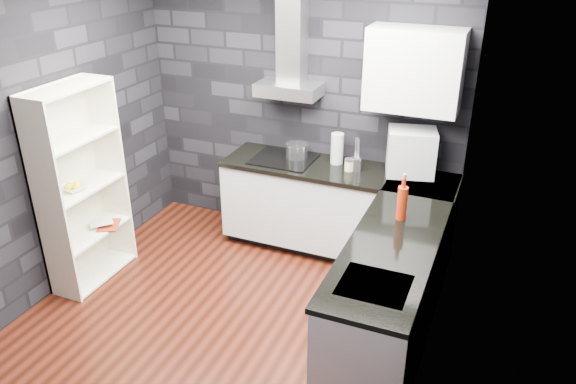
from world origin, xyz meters
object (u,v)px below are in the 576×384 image
Objects in this scene: red_bottle at (402,203)px; pot at (297,151)px; appliance_garage at (411,152)px; bookshelf at (81,188)px; fruit_bowl at (74,187)px; storage_jar at (349,166)px; utensil_crock at (356,164)px; glass_vase at (337,149)px.

pot is at bearing 145.15° from red_bottle.
bookshelf is at bearing -166.45° from appliance_garage.
storage_jar is at bearing 33.22° from fruit_bowl.
red_bottle is (0.65, -0.75, 0.08)m from storage_jar.
utensil_crock is 0.51m from appliance_garage.
pot is 0.50× the size of appliance_garage.
fruit_bowl is at bearing -146.78° from storage_jar.
storage_jar is 0.37× the size of red_bottle.
pot is at bearing 44.06° from fruit_bowl.
fruit_bowl is at bearing -165.06° from appliance_garage.
appliance_garage is 0.87m from red_bottle.
bookshelf reaches higher than utensil_crock.
glass_vase is at bearing 37.96° from fruit_bowl.
fruit_bowl is (-2.03, -1.33, -0.01)m from storage_jar.
red_bottle is at bearing -34.85° from pot.
pot is 1.47m from red_bottle.
pot is 0.41m from glass_vase.
red_bottle reaches higher than fruit_bowl.
utensil_crock is at bearing 44.47° from bookshelf.
appliance_garage is (1.09, 0.02, 0.15)m from pot.
appliance_garage is 0.23× the size of bookshelf.
pot is 0.71× the size of glass_vase.
bookshelf reaches higher than fruit_bowl.
storage_jar is at bearing 177.49° from appliance_garage.
red_bottle reaches higher than storage_jar.
pot is at bearing 174.36° from utensil_crock.
bookshelf is (-2.03, -1.25, -0.05)m from storage_jar.
storage_jar is 0.24× the size of appliance_garage.
glass_vase reaches higher than fruit_bowl.
glass_vase is at bearing 132.75° from red_bottle.
appliance_garage is at bearing 11.91° from storage_jar.
storage_jar is (0.56, -0.09, -0.02)m from pot.
utensil_crock is at bearing -5.64° from pot.
utensil_crock is 0.46× the size of red_bottle.
bookshelf reaches higher than red_bottle.
red_bottle is (1.21, -0.84, 0.06)m from pot.
storage_jar is 0.47× the size of fruit_bowl.
utensil_crock is 0.30× the size of appliance_garage.
appliance_garage reaches higher than red_bottle.
bookshelf reaches higher than glass_vase.
storage_jar is 2.39m from bookshelf.
fruit_bowl is at bearing -167.67° from red_bottle.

